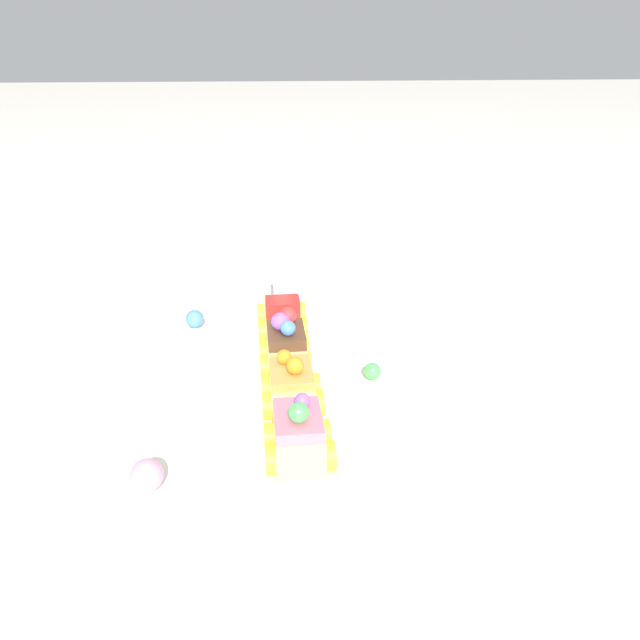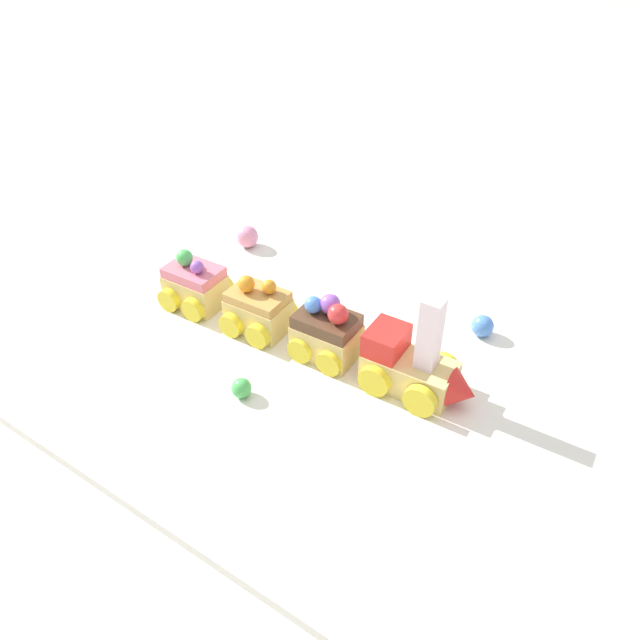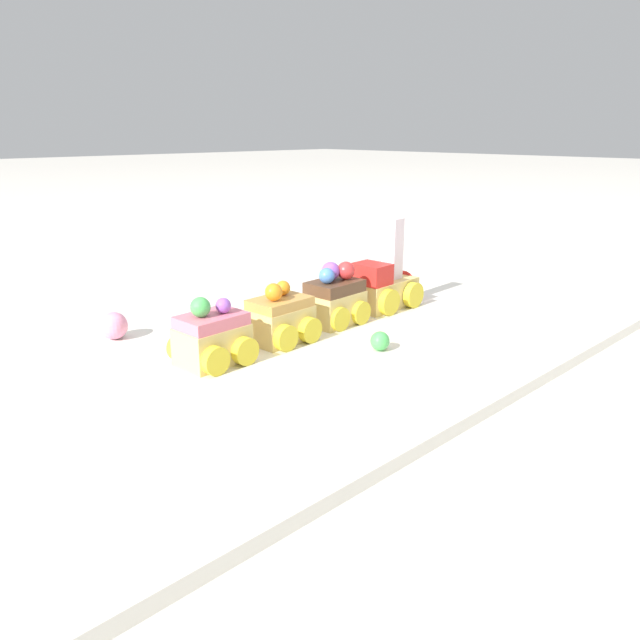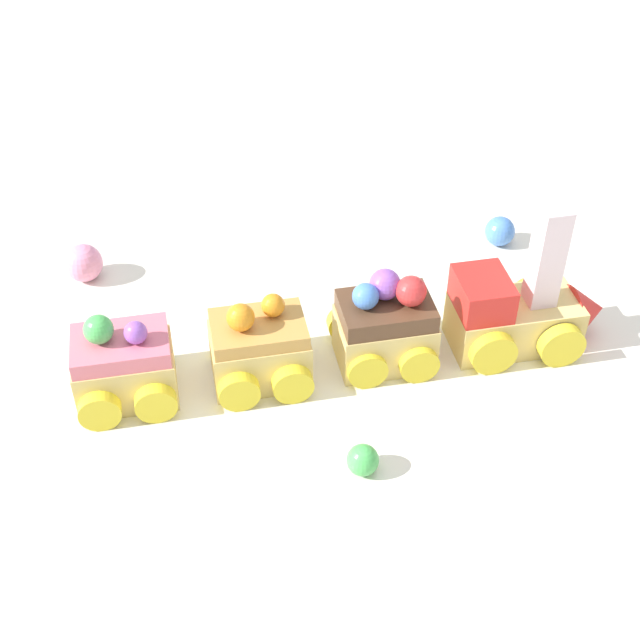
{
  "view_description": "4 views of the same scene",
  "coord_description": "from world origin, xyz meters",
  "px_view_note": "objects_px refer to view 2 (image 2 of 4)",
  "views": [
    {
      "loc": [
        -0.64,
        0.03,
        0.38
      ],
      "look_at": [
        0.02,
        -0.02,
        0.07
      ],
      "focal_mm": 35.0,
      "sensor_mm": 36.0,
      "label": 1
    },
    {
      "loc": [
        0.3,
        -0.4,
        0.44
      ],
      "look_at": [
        0.02,
        0.02,
        0.06
      ],
      "focal_mm": 35.0,
      "sensor_mm": 36.0,
      "label": 2
    },
    {
      "loc": [
        -0.48,
        -0.46,
        0.23
      ],
      "look_at": [
        -0.02,
        0.01,
        0.03
      ],
      "focal_mm": 35.0,
      "sensor_mm": 36.0,
      "label": 3
    },
    {
      "loc": [
        -0.09,
        -0.43,
        0.44
      ],
      "look_at": [
        -0.02,
        0.01,
        0.06
      ],
      "focal_mm": 50.0,
      "sensor_mm": 36.0,
      "label": 4
    }
  ],
  "objects_px": {
    "cake_car_chocolate": "(327,334)",
    "gumball_pink": "(247,237)",
    "gumball_blue": "(482,326)",
    "cake_car_caramel": "(258,310)",
    "gumball_green": "(241,388)",
    "cake_train_locomotive": "(415,368)",
    "cake_car_strawberry": "(195,286)"
  },
  "relations": [
    {
      "from": "cake_car_caramel",
      "to": "gumball_blue",
      "type": "height_order",
      "value": "cake_car_caramel"
    },
    {
      "from": "cake_train_locomotive",
      "to": "cake_car_chocolate",
      "type": "bearing_deg",
      "value": 179.94
    },
    {
      "from": "gumball_blue",
      "to": "cake_train_locomotive",
      "type": "bearing_deg",
      "value": -100.94
    },
    {
      "from": "cake_car_chocolate",
      "to": "gumball_pink",
      "type": "xyz_separation_m",
      "value": [
        -0.21,
        0.13,
        -0.01
      ]
    },
    {
      "from": "cake_car_strawberry",
      "to": "gumball_pink",
      "type": "relative_size",
      "value": 2.29
    },
    {
      "from": "cake_car_chocolate",
      "to": "gumball_green",
      "type": "xyz_separation_m",
      "value": [
        -0.03,
        -0.1,
        -0.02
      ]
    },
    {
      "from": "cake_car_chocolate",
      "to": "gumball_green",
      "type": "bearing_deg",
      "value": -111.59
    },
    {
      "from": "cake_car_chocolate",
      "to": "cake_car_strawberry",
      "type": "height_order",
      "value": "cake_car_chocolate"
    },
    {
      "from": "cake_car_chocolate",
      "to": "gumball_pink",
      "type": "height_order",
      "value": "cake_car_chocolate"
    },
    {
      "from": "gumball_pink",
      "to": "gumball_blue",
      "type": "bearing_deg",
      "value": -0.92
    },
    {
      "from": "cake_car_caramel",
      "to": "gumball_pink",
      "type": "relative_size",
      "value": 2.24
    },
    {
      "from": "cake_car_caramel",
      "to": "cake_car_strawberry",
      "type": "xyz_separation_m",
      "value": [
        -0.09,
        -0.0,
        0.0
      ]
    },
    {
      "from": "gumball_green",
      "to": "gumball_blue",
      "type": "xyz_separation_m",
      "value": [
        0.16,
        0.22,
        0.0
      ]
    },
    {
      "from": "gumball_green",
      "to": "gumball_pink",
      "type": "relative_size",
      "value": 0.68
    },
    {
      "from": "gumball_green",
      "to": "gumball_pink",
      "type": "distance_m",
      "value": 0.29
    },
    {
      "from": "gumball_pink",
      "to": "cake_car_chocolate",
      "type": "bearing_deg",
      "value": -31.17
    },
    {
      "from": "cake_car_strawberry",
      "to": "gumball_green",
      "type": "xyz_separation_m",
      "value": [
        0.14,
        -0.09,
        -0.01
      ]
    },
    {
      "from": "cake_car_chocolate",
      "to": "gumball_blue",
      "type": "relative_size",
      "value": 2.94
    },
    {
      "from": "cake_car_chocolate",
      "to": "cake_car_caramel",
      "type": "bearing_deg",
      "value": -179.95
    },
    {
      "from": "cake_car_strawberry",
      "to": "gumball_blue",
      "type": "height_order",
      "value": "cake_car_strawberry"
    },
    {
      "from": "cake_car_strawberry",
      "to": "gumball_green",
      "type": "height_order",
      "value": "cake_car_strawberry"
    },
    {
      "from": "cake_train_locomotive",
      "to": "gumball_blue",
      "type": "distance_m",
      "value": 0.12
    },
    {
      "from": "cake_car_strawberry",
      "to": "gumball_pink",
      "type": "distance_m",
      "value": 0.14
    },
    {
      "from": "gumball_pink",
      "to": "gumball_blue",
      "type": "distance_m",
      "value": 0.33
    },
    {
      "from": "cake_train_locomotive",
      "to": "cake_car_chocolate",
      "type": "xyz_separation_m",
      "value": [
        -0.1,
        -0.0,
        0.0
      ]
    },
    {
      "from": "cake_car_caramel",
      "to": "cake_train_locomotive",
      "type": "bearing_deg",
      "value": -0.01
    },
    {
      "from": "cake_train_locomotive",
      "to": "cake_car_strawberry",
      "type": "relative_size",
      "value": 1.67
    },
    {
      "from": "gumball_green",
      "to": "cake_train_locomotive",
      "type": "bearing_deg",
      "value": 37.21
    },
    {
      "from": "gumball_green",
      "to": "gumball_blue",
      "type": "relative_size",
      "value": 0.82
    },
    {
      "from": "cake_car_strawberry",
      "to": "gumball_pink",
      "type": "bearing_deg",
      "value": 101.77
    },
    {
      "from": "gumball_pink",
      "to": "gumball_blue",
      "type": "xyz_separation_m",
      "value": [
        0.33,
        -0.01,
        -0.0
      ]
    },
    {
      "from": "cake_car_caramel",
      "to": "cake_car_chocolate",
      "type": "bearing_deg",
      "value": 0.05
    }
  ]
}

